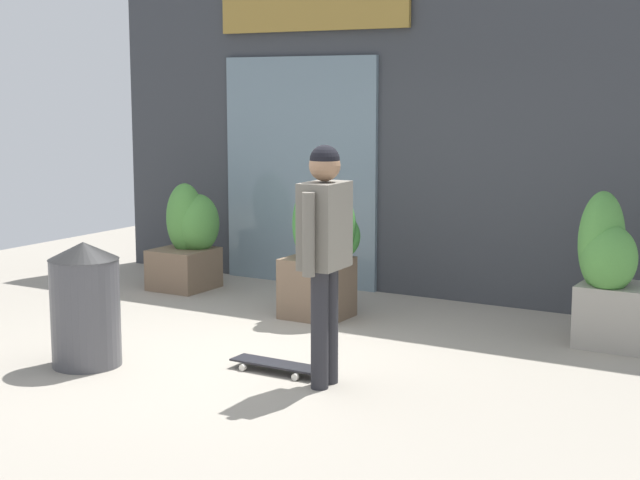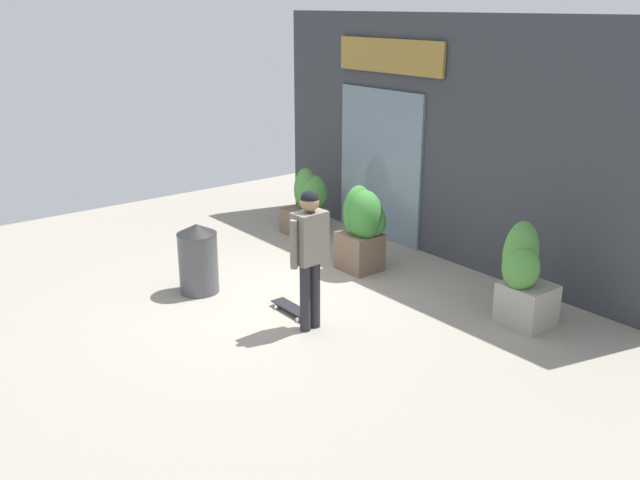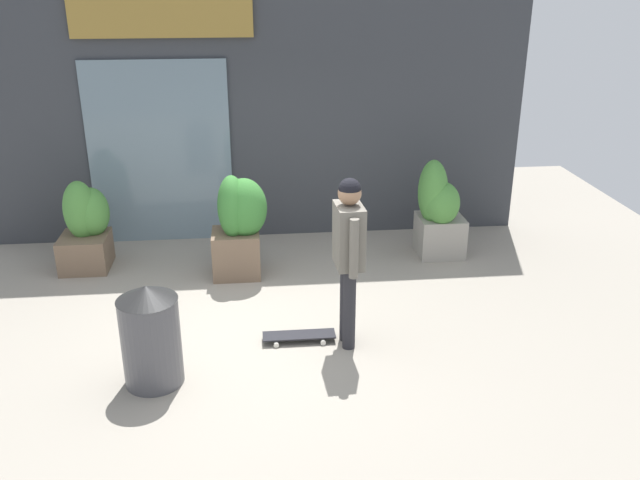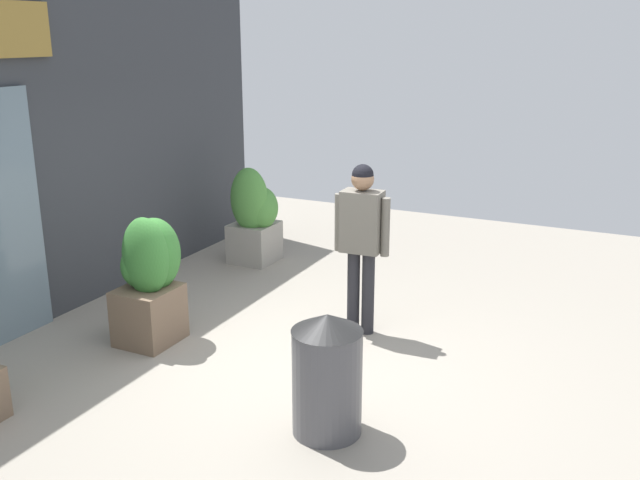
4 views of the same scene
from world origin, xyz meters
The scene contains 8 objects.
ground_plane centered at (0.00, 0.00, 0.00)m, with size 12.00×12.00×0.00m, color gray.
building_facade centered at (-0.06, 2.99, 1.85)m, with size 7.52×0.31×3.72m.
skateboarder centered at (0.84, -0.30, 1.10)m, with size 0.28×0.58×1.78m.
skateboard centered at (0.35, -0.20, 0.06)m, with size 0.76×0.25×0.08m.
planter_box_left centered at (-2.20, 2.02, 0.58)m, with size 0.63×0.69×1.16m.
planter_box_right centered at (2.36, 1.88, 0.63)m, with size 0.63×0.65×1.33m.
planter_box_mid centered at (-0.26, 1.54, 0.71)m, with size 0.70×0.57×1.31m.
trash_bin centered at (-1.05, -0.80, 0.50)m, with size 0.56×0.56×0.99m.
Camera 3 is at (-0.06, -6.29, 3.60)m, focal length 37.65 mm.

